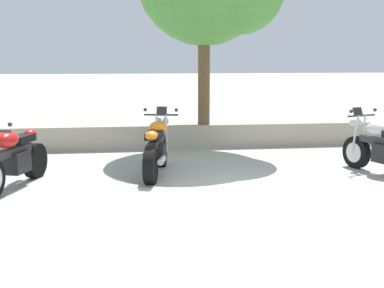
% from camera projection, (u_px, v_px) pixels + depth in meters
% --- Properties ---
extents(ground_plane, '(120.00, 120.00, 0.00)m').
position_uv_depth(ground_plane, '(238.00, 198.00, 8.06)').
color(ground_plane, '#A3A099').
extents(stone_wall, '(36.00, 0.80, 0.55)m').
position_uv_depth(stone_wall, '(195.00, 135.00, 12.71)').
color(stone_wall, '#A89E89').
rests_on(stone_wall, ground).
extents(motorcycle_red_near_left, '(0.91, 2.01, 1.18)m').
position_uv_depth(motorcycle_red_near_left, '(13.00, 159.00, 8.60)').
color(motorcycle_red_near_left, black).
rests_on(motorcycle_red_near_left, ground).
extents(motorcycle_orange_centre, '(0.76, 2.05, 1.18)m').
position_uv_depth(motorcycle_orange_centre, '(157.00, 148.00, 9.60)').
color(motorcycle_orange_centre, black).
rests_on(motorcycle_orange_centre, ground).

